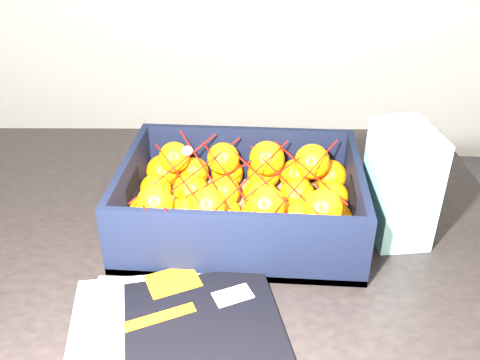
# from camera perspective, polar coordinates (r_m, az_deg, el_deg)

# --- Properties ---
(table) EXTENTS (1.25, 0.88, 0.75)m
(table) POSITION_cam_1_polar(r_m,az_deg,el_deg) (1.01, -6.68, -9.23)
(table) COLOR black
(table) RESTS_ON ground
(magazine_stack) EXTENTS (0.35, 0.33, 0.02)m
(magazine_stack) POSITION_cam_1_polar(r_m,az_deg,el_deg) (0.73, -7.73, -17.52)
(magazine_stack) COLOR #B8B9B4
(magazine_stack) RESTS_ON table
(produce_crate) EXTENTS (0.40, 0.30, 0.12)m
(produce_crate) POSITION_cam_1_polar(r_m,az_deg,el_deg) (0.92, 0.13, -2.91)
(produce_crate) COLOR #8A5C40
(produce_crate) RESTS_ON table
(clementine_heap) EXTENTS (0.39, 0.28, 0.11)m
(clementine_heap) POSITION_cam_1_polar(r_m,az_deg,el_deg) (0.92, 0.41, -1.94)
(clementine_heap) COLOR orange
(clementine_heap) RESTS_ON produce_crate
(mesh_net) EXTENTS (0.34, 0.27, 0.09)m
(mesh_net) POSITION_cam_1_polar(r_m,az_deg,el_deg) (0.88, -0.49, 0.56)
(mesh_net) COLOR #BD0D07
(mesh_net) RESTS_ON clementine_heap
(retail_carton) EXTENTS (0.11, 0.14, 0.19)m
(retail_carton) POSITION_cam_1_polar(r_m,az_deg,el_deg) (0.92, 16.95, -0.32)
(retail_carton) COLOR silver
(retail_carton) RESTS_ON table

